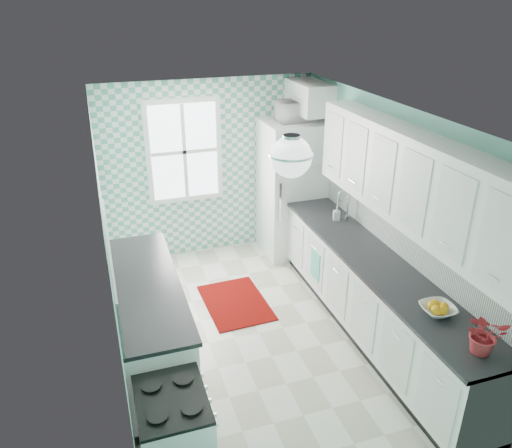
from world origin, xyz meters
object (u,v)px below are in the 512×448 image
object	(u,v)px
fruit_bowl	(438,310)
potted_plant	(485,334)
microwave	(295,111)
ceiling_light	(291,157)
sink	(334,222)
stove	(175,436)
fridge	(293,189)

from	to	relation	value
fruit_bowl	potted_plant	distance (m)	0.57
fruit_bowl	microwave	distance (m)	3.37
microwave	ceiling_light	bearing A→B (deg)	67.86
sink	stove	bearing A→B (deg)	-133.94
fruit_bowl	sink	bearing A→B (deg)	89.89
ceiling_light	potted_plant	distance (m)	2.06
microwave	stove	bearing A→B (deg)	56.29
potted_plant	fruit_bowl	bearing A→B (deg)	90.00
fridge	microwave	bearing A→B (deg)	52.64
fruit_bowl	potted_plant	bearing A→B (deg)	-90.00
potted_plant	microwave	bearing A→B (deg)	91.38
potted_plant	sink	bearing A→B (deg)	89.92
fridge	fruit_bowl	world-z (taller)	fridge
fridge	microwave	xyz separation A→B (m)	(0.00, 0.00, 1.11)
sink	fruit_bowl	bearing A→B (deg)	-86.47
stove	fruit_bowl	world-z (taller)	fruit_bowl
fruit_bowl	potted_plant	world-z (taller)	potted_plant
potted_plant	microwave	world-z (taller)	microwave
sink	ceiling_light	bearing A→B (deg)	-125.86
stove	microwave	distance (m)	4.37
fridge	potted_plant	size ratio (longest dim) A/B	5.66
sink	potted_plant	xyz separation A→B (m)	(-0.00, -2.61, 0.18)
ceiling_light	fridge	bearing A→B (deg)	66.77
ceiling_light	sink	distance (m)	2.35
stove	sink	world-z (taller)	sink
ceiling_light	sink	size ratio (longest dim) A/B	0.66
ceiling_light	sink	world-z (taller)	ceiling_light
stove	fruit_bowl	distance (m)	2.47
sink	fruit_bowl	size ratio (longest dim) A/B	1.77
fruit_bowl	microwave	size ratio (longest dim) A/B	0.61
ceiling_light	fruit_bowl	size ratio (longest dim) A/B	1.17
ceiling_light	fruit_bowl	xyz separation A→B (m)	(1.20, -0.60, -1.35)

